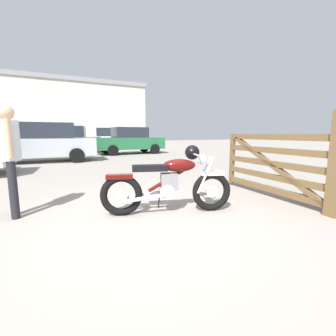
{
  "coord_description": "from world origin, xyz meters",
  "views": [
    {
      "loc": [
        -1.09,
        -2.92,
        1.24
      ],
      "look_at": [
        0.61,
        0.8,
        0.64
      ],
      "focal_mm": 24.56,
      "sensor_mm": 36.0,
      "label": 1
    }
  ],
  "objects_px": {
    "bystander": "(9,150)",
    "dark_sedan_left": "(113,138)",
    "vintage_motorcycle": "(171,182)",
    "timber_gate": "(284,164)",
    "white_estate_far": "(36,141)",
    "silver_sedan_mid": "(130,141)",
    "red_hatchback_near": "(69,139)"
  },
  "relations": [
    {
      "from": "bystander",
      "to": "dark_sedan_left",
      "type": "relative_size",
      "value": 0.4
    },
    {
      "from": "vintage_motorcycle",
      "to": "bystander",
      "type": "relative_size",
      "value": 1.23
    },
    {
      "from": "timber_gate",
      "to": "bystander",
      "type": "distance_m",
      "value": 4.56
    },
    {
      "from": "vintage_motorcycle",
      "to": "bystander",
      "type": "bearing_deg",
      "value": 175.81
    },
    {
      "from": "white_estate_far",
      "to": "silver_sedan_mid",
      "type": "bearing_deg",
      "value": 29.21
    },
    {
      "from": "white_estate_far",
      "to": "dark_sedan_left",
      "type": "xyz_separation_m",
      "value": [
        5.16,
        8.95,
        -0.02
      ]
    },
    {
      "from": "bystander",
      "to": "red_hatchback_near",
      "type": "bearing_deg",
      "value": -106.29
    },
    {
      "from": "white_estate_far",
      "to": "red_hatchback_near",
      "type": "height_order",
      "value": "red_hatchback_near"
    },
    {
      "from": "red_hatchback_near",
      "to": "dark_sedan_left",
      "type": "bearing_deg",
      "value": 56.15
    },
    {
      "from": "timber_gate",
      "to": "red_hatchback_near",
      "type": "xyz_separation_m",
      "value": [
        -3.3,
        13.87,
        0.21
      ]
    },
    {
      "from": "silver_sedan_mid",
      "to": "bystander",
      "type": "bearing_deg",
      "value": -118.43
    },
    {
      "from": "timber_gate",
      "to": "bystander",
      "type": "xyz_separation_m",
      "value": [
        -4.42,
        1.06,
        0.32
      ]
    },
    {
      "from": "white_estate_far",
      "to": "bystander",
      "type": "bearing_deg",
      "value": -86.89
    },
    {
      "from": "vintage_motorcycle",
      "to": "silver_sedan_mid",
      "type": "distance_m",
      "value": 11.45
    },
    {
      "from": "bystander",
      "to": "silver_sedan_mid",
      "type": "height_order",
      "value": "silver_sedan_mid"
    },
    {
      "from": "vintage_motorcycle",
      "to": "white_estate_far",
      "type": "height_order",
      "value": "white_estate_far"
    },
    {
      "from": "vintage_motorcycle",
      "to": "silver_sedan_mid",
      "type": "bearing_deg",
      "value": 93.23
    },
    {
      "from": "vintage_motorcycle",
      "to": "red_hatchback_near",
      "type": "relative_size",
      "value": 0.49
    },
    {
      "from": "timber_gate",
      "to": "silver_sedan_mid",
      "type": "bearing_deg",
      "value": 0.36
    },
    {
      "from": "vintage_motorcycle",
      "to": "timber_gate",
      "type": "bearing_deg",
      "value": 8.23
    },
    {
      "from": "silver_sedan_mid",
      "to": "dark_sedan_left",
      "type": "distance_m",
      "value": 6.23
    },
    {
      "from": "timber_gate",
      "to": "silver_sedan_mid",
      "type": "distance_m",
      "value": 11.47
    },
    {
      "from": "timber_gate",
      "to": "red_hatchback_near",
      "type": "relative_size",
      "value": 0.62
    },
    {
      "from": "dark_sedan_left",
      "to": "silver_sedan_mid",
      "type": "bearing_deg",
      "value": -80.83
    },
    {
      "from": "timber_gate",
      "to": "silver_sedan_mid",
      "type": "height_order",
      "value": "silver_sedan_mid"
    },
    {
      "from": "dark_sedan_left",
      "to": "timber_gate",
      "type": "bearing_deg",
      "value": -80.34
    },
    {
      "from": "silver_sedan_mid",
      "to": "white_estate_far",
      "type": "distance_m",
      "value": 5.67
    },
    {
      "from": "timber_gate",
      "to": "silver_sedan_mid",
      "type": "xyz_separation_m",
      "value": [
        0.2,
        11.47,
        0.13
      ]
    },
    {
      "from": "timber_gate",
      "to": "bystander",
      "type": "height_order",
      "value": "bystander"
    },
    {
      "from": "timber_gate",
      "to": "dark_sedan_left",
      "type": "relative_size",
      "value": 0.61
    },
    {
      "from": "silver_sedan_mid",
      "to": "dark_sedan_left",
      "type": "bearing_deg",
      "value": 83.77
    },
    {
      "from": "timber_gate",
      "to": "silver_sedan_mid",
      "type": "relative_size",
      "value": 0.59
    }
  ]
}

